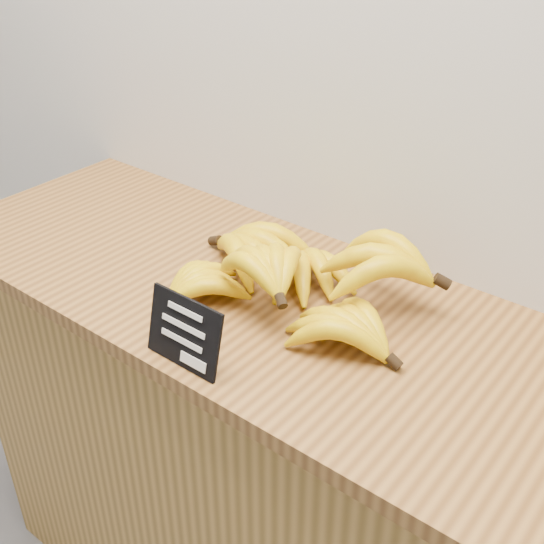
# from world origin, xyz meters

# --- Properties ---
(counter) EXTENTS (1.44, 0.50, 0.90)m
(counter) POSITION_xyz_m (-0.07, 2.75, 0.45)
(counter) COLOR #AB7F37
(counter) RESTS_ON ground
(counter_top) EXTENTS (1.56, 0.54, 0.03)m
(counter_top) POSITION_xyz_m (-0.07, 2.75, 0.92)
(counter_top) COLOR olive
(counter_top) RESTS_ON counter
(chalkboard_sign) EXTENTS (0.14, 0.03, 0.11)m
(chalkboard_sign) POSITION_xyz_m (-0.10, 2.52, 0.99)
(chalkboard_sign) COLOR black
(chalkboard_sign) RESTS_ON counter_top
(banana_pile) EXTENTS (0.49, 0.36, 0.13)m
(banana_pile) POSITION_xyz_m (-0.07, 2.77, 0.98)
(banana_pile) COLOR yellow
(banana_pile) RESTS_ON counter_top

